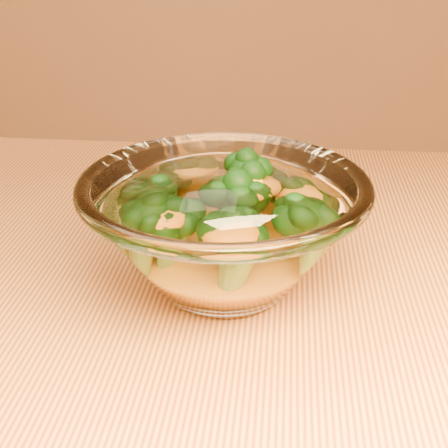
{
  "coord_description": "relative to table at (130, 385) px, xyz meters",
  "views": [
    {
      "loc": [
        0.13,
        -0.45,
        1.05
      ],
      "look_at": [
        0.09,
        0.03,
        0.81
      ],
      "focal_mm": 50.0,
      "sensor_mm": 36.0,
      "label": 1
    }
  ],
  "objects": [
    {
      "name": "table",
      "position": [
        0.0,
        0.0,
        0.0
      ],
      "size": [
        1.2,
        0.8,
        0.75
      ],
      "color": "#BB8338",
      "rests_on": "ground"
    },
    {
      "name": "glass_bowl",
      "position": [
        0.09,
        0.03,
        0.16
      ],
      "size": [
        0.25,
        0.25,
        0.11
      ],
      "color": "white",
      "rests_on": "table"
    },
    {
      "name": "cheese_sauce",
      "position": [
        0.09,
        0.03,
        0.13
      ],
      "size": [
        0.12,
        0.12,
        0.03
      ],
      "primitive_type": "ellipsoid",
      "color": "orange",
      "rests_on": "glass_bowl"
    },
    {
      "name": "broccoli_heap",
      "position": [
        0.08,
        0.03,
        0.17
      ],
      "size": [
        0.17,
        0.16,
        0.08
      ],
      "color": "black",
      "rests_on": "cheese_sauce"
    }
  ]
}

